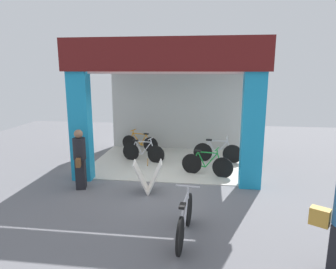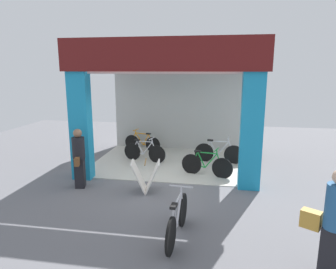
{
  "view_description": "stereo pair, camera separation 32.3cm",
  "coord_description": "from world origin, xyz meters",
  "px_view_note": "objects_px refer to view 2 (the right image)",
  "views": [
    {
      "loc": [
        1.13,
        -7.73,
        3.03
      ],
      "look_at": [
        0.0,
        0.94,
        1.15
      ],
      "focal_mm": 32.39,
      "sensor_mm": 36.0,
      "label": 1
    },
    {
      "loc": [
        1.45,
        -7.68,
        3.03
      ],
      "look_at": [
        0.0,
        0.94,
        1.15
      ],
      "focal_mm": 32.39,
      "sensor_mm": 36.0,
      "label": 2
    }
  ],
  "objects_px": {
    "bicycle_inside_0": "(144,152)",
    "bicycle_inside_1": "(219,153)",
    "bicycle_inside_3": "(142,143)",
    "sandwich_board_sign": "(146,176)",
    "pedestrian_1": "(333,226)",
    "bicycle_inside_2": "(206,165)",
    "bicycle_parked_0": "(177,220)",
    "pedestrian_0": "(79,158)"
  },
  "relations": [
    {
      "from": "bicycle_inside_0",
      "to": "pedestrian_0",
      "type": "bearing_deg",
      "value": -114.02
    },
    {
      "from": "bicycle_inside_2",
      "to": "bicycle_inside_3",
      "type": "distance_m",
      "value": 3.46
    },
    {
      "from": "sandwich_board_sign",
      "to": "pedestrian_0",
      "type": "bearing_deg",
      "value": -179.59
    },
    {
      "from": "bicycle_inside_1",
      "to": "sandwich_board_sign",
      "type": "bearing_deg",
      "value": -123.5
    },
    {
      "from": "pedestrian_1",
      "to": "pedestrian_0",
      "type": "bearing_deg",
      "value": 151.47
    },
    {
      "from": "bicycle_inside_0",
      "to": "pedestrian_0",
      "type": "xyz_separation_m",
      "value": [
        -1.11,
        -2.49,
        0.46
      ]
    },
    {
      "from": "bicycle_inside_1",
      "to": "bicycle_inside_2",
      "type": "relative_size",
      "value": 1.07
    },
    {
      "from": "bicycle_inside_0",
      "to": "bicycle_inside_2",
      "type": "relative_size",
      "value": 1.0
    },
    {
      "from": "bicycle_parked_0",
      "to": "pedestrian_0",
      "type": "height_order",
      "value": "pedestrian_0"
    },
    {
      "from": "bicycle_parked_0",
      "to": "pedestrian_1",
      "type": "xyz_separation_m",
      "value": [
        2.31,
        -0.76,
        0.52
      ]
    },
    {
      "from": "bicycle_inside_2",
      "to": "pedestrian_0",
      "type": "xyz_separation_m",
      "value": [
        -3.22,
        -1.39,
        0.46
      ]
    },
    {
      "from": "bicycle_inside_1",
      "to": "bicycle_inside_0",
      "type": "bearing_deg",
      "value": -174.18
    },
    {
      "from": "bicycle_inside_2",
      "to": "pedestrian_0",
      "type": "relative_size",
      "value": 0.95
    },
    {
      "from": "bicycle_inside_0",
      "to": "bicycle_inside_3",
      "type": "height_order",
      "value": "bicycle_inside_0"
    },
    {
      "from": "sandwich_board_sign",
      "to": "pedestrian_1",
      "type": "height_order",
      "value": "pedestrian_1"
    },
    {
      "from": "bicycle_inside_1",
      "to": "bicycle_inside_2",
      "type": "distance_m",
      "value": 1.39
    },
    {
      "from": "bicycle_inside_3",
      "to": "pedestrian_1",
      "type": "bearing_deg",
      "value": -55.98
    },
    {
      "from": "sandwich_board_sign",
      "to": "bicycle_inside_1",
      "type": "bearing_deg",
      "value": 56.5
    },
    {
      "from": "bicycle_inside_2",
      "to": "pedestrian_1",
      "type": "relative_size",
      "value": 0.87
    },
    {
      "from": "bicycle_inside_0",
      "to": "pedestrian_1",
      "type": "xyz_separation_m",
      "value": [
        4.04,
        -5.29,
        0.55
      ]
    },
    {
      "from": "bicycle_inside_2",
      "to": "bicycle_parked_0",
      "type": "bearing_deg",
      "value": -96.28
    },
    {
      "from": "bicycle_inside_1",
      "to": "pedestrian_0",
      "type": "relative_size",
      "value": 1.02
    },
    {
      "from": "sandwich_board_sign",
      "to": "pedestrian_0",
      "type": "height_order",
      "value": "pedestrian_0"
    },
    {
      "from": "bicycle_inside_0",
      "to": "bicycle_inside_3",
      "type": "bearing_deg",
      "value": 107.0
    },
    {
      "from": "bicycle_inside_1",
      "to": "bicycle_inside_2",
      "type": "xyz_separation_m",
      "value": [
        -0.34,
        -1.35,
        -0.01
      ]
    },
    {
      "from": "sandwich_board_sign",
      "to": "pedestrian_1",
      "type": "distance_m",
      "value": 4.43
    },
    {
      "from": "bicycle_inside_1",
      "to": "pedestrian_1",
      "type": "distance_m",
      "value": 5.79
    },
    {
      "from": "bicycle_inside_1",
      "to": "bicycle_inside_3",
      "type": "relative_size",
      "value": 1.1
    },
    {
      "from": "bicycle_inside_2",
      "to": "bicycle_parked_0",
      "type": "relative_size",
      "value": 0.9
    },
    {
      "from": "bicycle_inside_1",
      "to": "sandwich_board_sign",
      "type": "height_order",
      "value": "bicycle_inside_1"
    },
    {
      "from": "bicycle_inside_0",
      "to": "sandwich_board_sign",
      "type": "xyz_separation_m",
      "value": [
        0.65,
        -2.48,
        0.06
      ]
    },
    {
      "from": "bicycle_inside_3",
      "to": "pedestrian_1",
      "type": "xyz_separation_m",
      "value": [
        4.44,
        -6.57,
        0.55
      ]
    },
    {
      "from": "bicycle_inside_0",
      "to": "bicycle_inside_1",
      "type": "bearing_deg",
      "value": 5.82
    },
    {
      "from": "bicycle_inside_1",
      "to": "sandwich_board_sign",
      "type": "distance_m",
      "value": 3.27
    },
    {
      "from": "bicycle_inside_1",
      "to": "bicycle_inside_2",
      "type": "height_order",
      "value": "bicycle_inside_1"
    },
    {
      "from": "pedestrian_0",
      "to": "bicycle_inside_2",
      "type": "bearing_deg",
      "value": 23.27
    },
    {
      "from": "bicycle_inside_0",
      "to": "pedestrian_0",
      "type": "relative_size",
      "value": 0.95
    },
    {
      "from": "bicycle_inside_1",
      "to": "bicycle_inside_3",
      "type": "distance_m",
      "value": 3.03
    },
    {
      "from": "bicycle_inside_0",
      "to": "pedestrian_1",
      "type": "distance_m",
      "value": 6.68
    },
    {
      "from": "bicycle_inside_0",
      "to": "bicycle_inside_2",
      "type": "bearing_deg",
      "value": -27.53
    },
    {
      "from": "bicycle_inside_0",
      "to": "bicycle_inside_3",
      "type": "relative_size",
      "value": 1.03
    },
    {
      "from": "bicycle_inside_0",
      "to": "bicycle_inside_1",
      "type": "height_order",
      "value": "bicycle_inside_1"
    }
  ]
}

